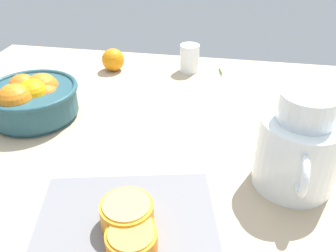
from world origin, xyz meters
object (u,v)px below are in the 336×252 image
object	(u,v)px
second_glass	(189,60)
cutting_board	(127,223)
fruit_bowl	(31,98)
loose_orange_1	(113,60)
orange_half_1	(133,233)
orange_half_2	(132,241)
orange_half_0	(127,214)
juice_pitcher	(297,152)

from	to	relation	value
second_glass	cutting_board	world-z (taller)	second_glass
fruit_bowl	cutting_board	bearing A→B (deg)	-43.59
cutting_board	loose_orange_1	world-z (taller)	loose_orange_1
orange_half_1	orange_half_2	distance (cm)	1.53
cutting_board	orange_half_1	world-z (taller)	orange_half_1
loose_orange_1	fruit_bowl	bearing A→B (deg)	-108.86
orange_half_0	orange_half_1	distance (cm)	3.70
fruit_bowl	juice_pitcher	world-z (taller)	juice_pitcher
second_glass	loose_orange_1	world-z (taller)	second_glass
cutting_board	orange_half_2	bearing A→B (deg)	-66.43
second_glass	orange_half_0	size ratio (longest dim) A/B	0.99
fruit_bowl	juice_pitcher	distance (cm)	60.92
juice_pitcher	loose_orange_1	size ratio (longest dim) A/B	2.83
fruit_bowl	orange_half_1	bearing A→B (deg)	-45.27
orange_half_0	orange_half_2	size ratio (longest dim) A/B	1.10
juice_pitcher	cutting_board	size ratio (longest dim) A/B	0.68
orange_half_1	orange_half_0	bearing A→B (deg)	118.90
fruit_bowl	orange_half_1	distance (cm)	48.53
loose_orange_1	second_glass	bearing A→B (deg)	8.95
fruit_bowl	orange_half_1	size ratio (longest dim) A/B	3.31
orange_half_0	orange_half_2	distance (cm)	5.13
orange_half_2	juice_pitcher	bearing A→B (deg)	41.43
juice_pitcher	orange_half_2	xyz separation A→B (cm)	(-24.95, -22.02, -3.19)
second_glass	orange_half_2	xyz separation A→B (cm)	(0.64, -70.40, 0.21)
juice_pitcher	orange_half_1	xyz separation A→B (cm)	(-25.13, -20.50, -3.26)
juice_pitcher	second_glass	distance (cm)	54.84
fruit_bowl	orange_half_2	world-z (taller)	fruit_bowl
juice_pitcher	loose_orange_1	world-z (taller)	juice_pitcher
second_glass	orange_half_2	world-z (taller)	second_glass
cutting_board	orange_half_0	size ratio (longest dim) A/B	3.43
cutting_board	orange_half_1	xyz separation A→B (cm)	(2.30, -4.15, 2.73)
orange_half_1	orange_half_2	bearing A→B (deg)	-83.42
cutting_board	second_glass	bearing A→B (deg)	88.37
fruit_bowl	orange_half_1	xyz separation A→B (cm)	(34.14, -34.47, -1.36)
second_glass	orange_half_2	distance (cm)	70.40
juice_pitcher	orange_half_0	size ratio (longest dim) A/B	2.32
loose_orange_1	orange_half_0	bearing A→B (deg)	-70.58
cutting_board	orange_half_1	bearing A→B (deg)	-61.03
cutting_board	orange_half_0	world-z (taller)	orange_half_0
orange_half_0	orange_half_1	bearing A→B (deg)	-61.10
orange_half_2	orange_half_0	bearing A→B (deg)	112.39
orange_half_0	loose_orange_1	xyz separation A→B (cm)	(-21.86, 62.01, -0.70)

